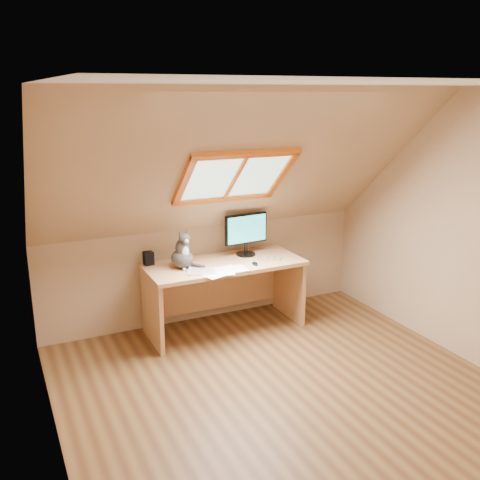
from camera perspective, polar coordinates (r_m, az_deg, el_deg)
ground at (r=4.48m, az=5.36°, el=-16.19°), size 3.50×3.50×0.00m
room_shell at (r=3.85m, az=6.60°, el=1.58°), size 3.52×3.52×2.41m
desk at (r=5.45m, az=-1.98°, el=-4.40°), size 1.57×0.69×0.72m
monitor at (r=5.48m, az=0.65°, el=0.91°), size 0.48×0.20×0.44m
cat at (r=5.14m, az=-6.15°, el=-1.49°), size 0.24×0.28×0.39m
desk_speaker at (r=5.30m, az=-9.74°, el=-1.93°), size 0.10×0.10×0.13m
graphics_tablet at (r=5.04m, az=-4.15°, el=-3.37°), size 0.31×0.26×0.01m
mouse at (r=5.23m, az=1.61°, el=-2.53°), size 0.06×0.10×0.03m
papers at (r=5.04m, az=-1.75°, el=-3.35°), size 0.35×0.30×0.01m
cables at (r=5.37m, az=2.52°, el=-2.16°), size 0.51×0.26×0.01m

